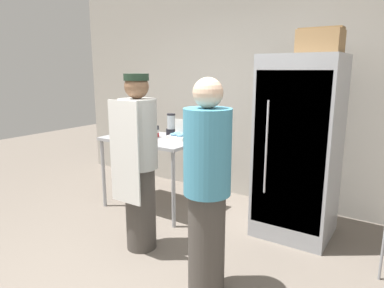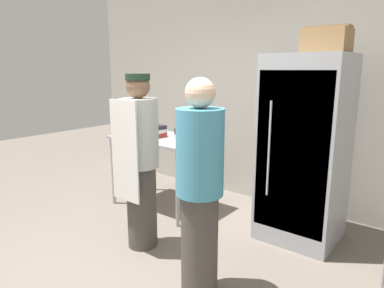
{
  "view_description": "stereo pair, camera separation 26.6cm",
  "coord_description": "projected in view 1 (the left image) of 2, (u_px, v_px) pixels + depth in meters",
  "views": [
    {
      "loc": [
        1.64,
        -1.82,
        1.72
      ],
      "look_at": [
        -0.05,
        0.73,
        1.05
      ],
      "focal_mm": 32.0,
      "sensor_mm": 36.0,
      "label": 1
    },
    {
      "loc": [
        1.85,
        -1.66,
        1.72
      ],
      "look_at": [
        -0.05,
        0.73,
        1.05
      ],
      "focal_mm": 32.0,
      "sensor_mm": 36.0,
      "label": 2
    }
  ],
  "objects": [
    {
      "name": "refrigerator",
      "position": [
        298.0,
        148.0,
        3.51
      ],
      "size": [
        0.75,
        0.73,
        1.87
      ],
      "color": "#9EA0A5",
      "rests_on": "ground_plane"
    },
    {
      "name": "back_wall",
      "position": [
        267.0,
        86.0,
        4.38
      ],
      "size": [
        6.4,
        0.12,
        3.03
      ],
      "primitive_type": "cube",
      "color": "#ADA89E",
      "rests_on": "ground_plane"
    },
    {
      "name": "person_customer",
      "position": [
        207.0,
        188.0,
        2.56
      ],
      "size": [
        0.35,
        0.35,
        1.67
      ],
      "color": "#47423D",
      "rests_on": "ground_plane"
    },
    {
      "name": "donut_box",
      "position": [
        179.0,
        136.0,
        4.07
      ],
      "size": [
        0.24,
        0.19,
        0.23
      ],
      "color": "silver",
      "rests_on": "prep_counter"
    },
    {
      "name": "cardboard_storage_box",
      "position": [
        320.0,
        41.0,
        3.19
      ],
      "size": [
        0.4,
        0.32,
        0.24
      ],
      "color": "#937047",
      "rests_on": "refrigerator"
    },
    {
      "name": "person_baker",
      "position": [
        139.0,
        161.0,
        3.2
      ],
      "size": [
        0.36,
        0.38,
        1.69
      ],
      "color": "#47423D",
      "rests_on": "ground_plane"
    },
    {
      "name": "binder_stack",
      "position": [
        144.0,
        131.0,
        4.21
      ],
      "size": [
        0.29,
        0.26,
        0.14
      ],
      "color": "#B72D2D",
      "rests_on": "prep_counter"
    },
    {
      "name": "prep_counter",
      "position": [
        153.0,
        145.0,
        4.22
      ],
      "size": [
        1.18,
        0.74,
        0.9
      ],
      "color": "#9EA0A5",
      "rests_on": "ground_plane"
    },
    {
      "name": "blender_pitcher",
      "position": [
        171.0,
        126.0,
        4.27
      ],
      "size": [
        0.13,
        0.13,
        0.28
      ],
      "color": "black",
      "rests_on": "prep_counter"
    }
  ]
}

